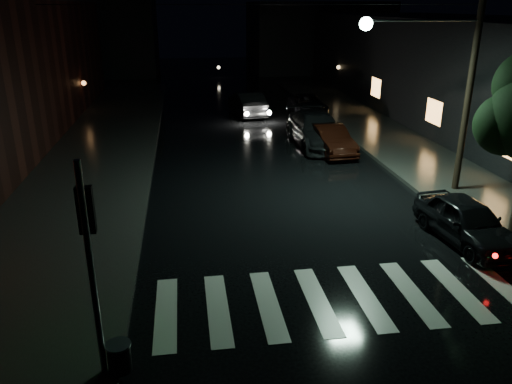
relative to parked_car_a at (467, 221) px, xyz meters
name	(u,v)px	position (x,y,z in m)	size (l,w,h in m)	color
ground	(220,321)	(-7.60, -3.00, -0.67)	(120.00, 120.00, 0.00)	black
sidewalk_left	(91,154)	(-12.60, 11.00, -0.59)	(6.00, 44.00, 0.15)	#282826
sidewalk_right	(393,143)	(2.40, 11.00, -0.59)	(4.00, 44.00, 0.15)	#282826
building_right	(485,72)	(9.40, 15.00, 2.33)	(10.00, 40.00, 6.00)	black
building_far_left	(85,33)	(-17.60, 42.00, 3.33)	(14.00, 10.00, 8.00)	black
building_far_right	(317,36)	(6.40, 42.00, 2.83)	(14.00, 10.00, 7.00)	black
crosswalk	(341,298)	(-4.60, -2.50, -0.66)	(9.00, 3.00, 0.01)	beige
signal_pole_corner	(106,307)	(-9.74, -4.46, 0.88)	(0.68, 0.61, 4.20)	slate
utility_pole	(455,69)	(1.23, 4.00, 3.93)	(4.92, 0.44, 8.00)	black
parked_car_a	(467,221)	(0.00, 0.00, 0.00)	(1.57, 3.91, 1.33)	black
parked_car_b	(330,139)	(-1.32, 9.90, 0.00)	(1.42, 4.06, 1.34)	black
parked_car_c	(317,129)	(-1.59, 11.35, 0.15)	(2.27, 5.60, 1.62)	black
parked_car_d	(308,105)	(-0.23, 18.71, -0.03)	(2.11, 4.58, 1.27)	black
oncoming_car	(247,104)	(-4.10, 19.14, 0.09)	(1.60, 4.59, 1.51)	black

